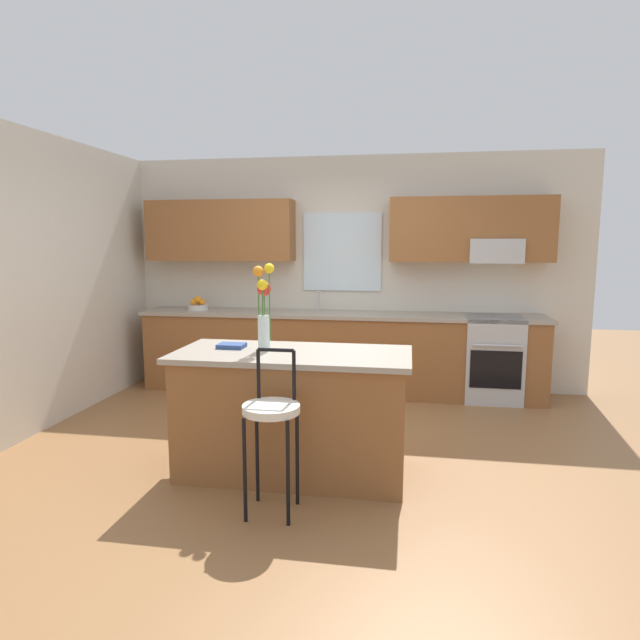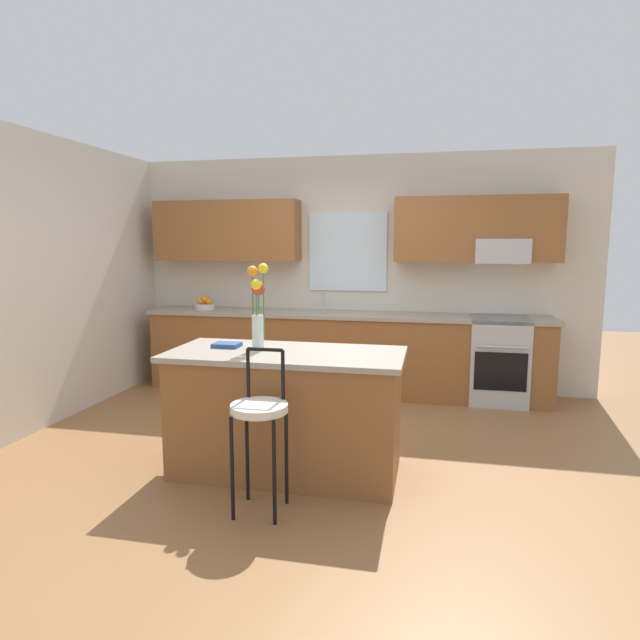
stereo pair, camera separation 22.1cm
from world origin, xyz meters
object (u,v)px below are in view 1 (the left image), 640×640
(oven_range, at_px, (492,358))
(bar_stool_near, at_px, (272,416))
(flower_vase, at_px, (264,305))
(cookbook, at_px, (232,346))
(kitchen_island, at_px, (293,412))
(fruit_bowl_oranges, at_px, (198,305))

(oven_range, relative_size, bar_stool_near, 0.88)
(flower_vase, distance_m, cookbook, 0.42)
(oven_range, distance_m, cookbook, 3.12)
(oven_range, xyz_separation_m, cookbook, (-2.22, -2.14, 0.48))
(oven_range, relative_size, flower_vase, 1.44)
(kitchen_island, distance_m, fruit_bowl_oranges, 2.82)
(bar_stool_near, bearing_deg, oven_range, 58.39)
(cookbook, bearing_deg, flower_vase, -9.48)
(flower_vase, bearing_deg, kitchen_island, -6.45)
(oven_range, relative_size, fruit_bowl_oranges, 3.83)
(oven_range, bearing_deg, kitchen_island, -128.15)
(bar_stool_near, relative_size, cookbook, 5.21)
(cookbook, xyz_separation_m, fruit_bowl_oranges, (-1.16, 2.17, 0.04))
(cookbook, distance_m, fruit_bowl_oranges, 2.46)
(oven_range, bearing_deg, cookbook, -136.05)
(oven_range, relative_size, cookbook, 4.60)
(flower_vase, bearing_deg, bar_stool_near, -71.16)
(flower_vase, height_order, cookbook, flower_vase)
(bar_stool_near, bearing_deg, fruit_bowl_oranges, 119.91)
(flower_vase, bearing_deg, cookbook, 170.52)
(oven_range, distance_m, fruit_bowl_oranges, 3.42)
(kitchen_island, height_order, bar_stool_near, bar_stool_near)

